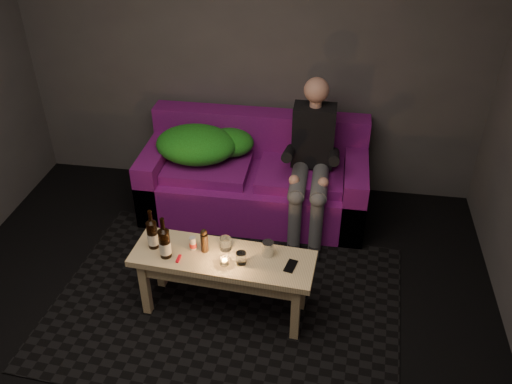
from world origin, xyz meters
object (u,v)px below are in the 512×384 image
Objects in this scene: sofa at (255,179)px; coffee_table at (223,266)px; person at (311,157)px; beer_bottle_a at (152,234)px; beer_bottle_b at (165,243)px; steel_cup at (268,249)px.

sofa is 1.27m from coffee_table.
person reaches higher than sofa.
person is 1.02× the size of coffee_table.
beer_bottle_a is (-0.97, -1.09, -0.05)m from person.
sofa is 6.15× the size of beer_bottle_b.
coffee_table is at bearing -168.42° from steel_cup.
sofa reaches higher than beer_bottle_b.
person reaches higher than beer_bottle_b.
steel_cup is (-0.20, -1.05, -0.10)m from person.
beer_bottle_b is 0.67m from steel_cup.
coffee_table is 0.42m from beer_bottle_b.
sofa reaches higher than beer_bottle_a.
steel_cup is at bearing -77.27° from sofa.
coffee_table is (-0.02, -1.27, 0.11)m from sofa.
beer_bottle_b reaches higher than coffee_table.
coffee_table is 4.04× the size of beer_bottle_b.
coffee_table is at bearing -113.88° from person.
beer_bottle_b is (-0.38, -1.32, 0.31)m from sofa.
beer_bottle_a is at bearing 143.10° from beer_bottle_b.
beer_bottle_b is (0.11, -0.08, 0.00)m from beer_bottle_a.
person is at bearing 53.71° from beer_bottle_b.
beer_bottle_a is 2.80× the size of steel_cup.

